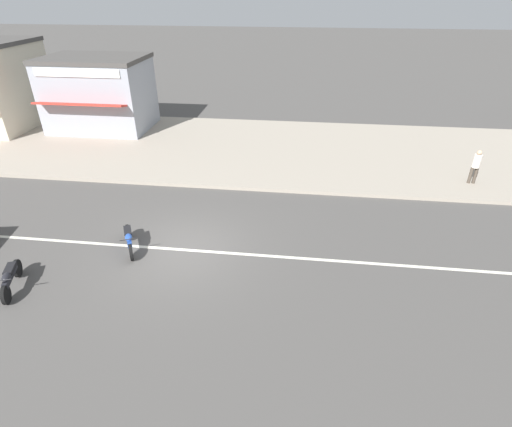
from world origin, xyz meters
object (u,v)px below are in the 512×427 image
Objects in this scene: shopfront_corner_warung at (99,93)px; motorcycle_1 at (10,278)px; motorcycle_0 at (129,239)px; pedestrian_near_clock at (476,164)px.

motorcycle_1 is at bearing -74.99° from shopfront_corner_warung.
pedestrian_near_clock reaches higher than motorcycle_0.
motorcycle_0 is 0.29× the size of shopfront_corner_warung.
motorcycle_0 is 1.09× the size of pedestrian_near_clock.
shopfront_corner_warung is at bearing 105.01° from motorcycle_1.
shopfront_corner_warung reaches higher than motorcycle_1.
shopfront_corner_warung reaches higher than motorcycle_0.
motorcycle_0 is 0.98× the size of motorcycle_1.
pedestrian_near_clock is (16.03, 9.04, 0.64)m from motorcycle_1.
motorcycle_1 is (-2.68, -2.42, -0.00)m from motorcycle_0.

